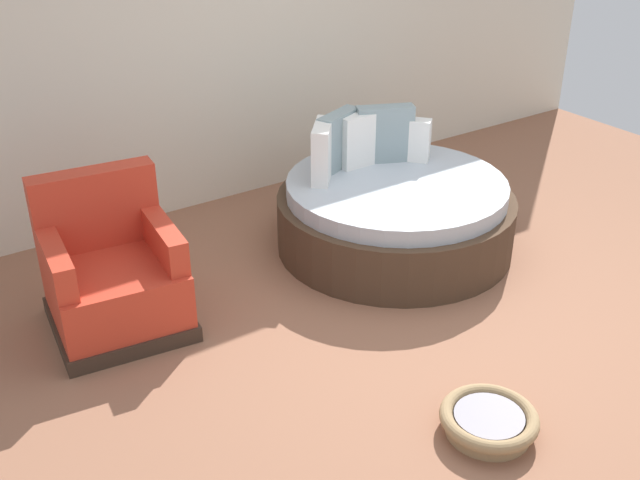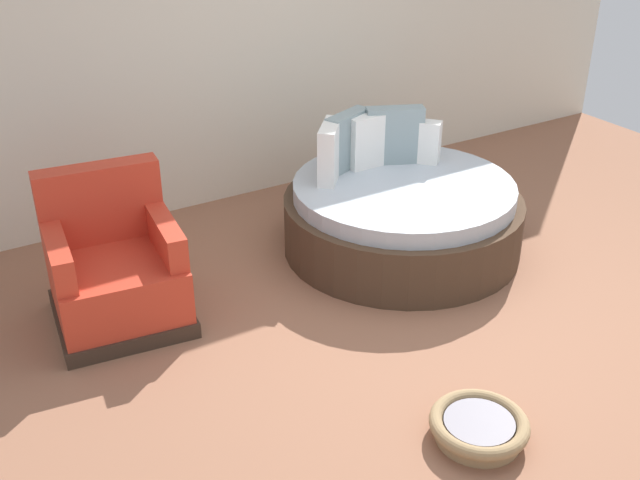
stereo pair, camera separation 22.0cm
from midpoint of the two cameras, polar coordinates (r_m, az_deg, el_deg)
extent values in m
cube|color=#936047|center=(4.92, 7.84, -6.30)|extent=(8.00, 8.00, 0.02)
cube|color=silver|center=(6.29, -7.24, 16.26)|extent=(8.00, 0.12, 2.97)
cylinder|color=#473323|center=(5.68, 4.47, 1.39)|extent=(1.74, 1.74, 0.41)
cylinder|color=#B2BCC6|center=(5.56, 4.57, 3.83)|extent=(1.60, 1.60, 0.12)
cube|color=white|center=(5.88, 5.54, 7.45)|extent=(0.30, 0.32, 0.32)
cube|color=gray|center=(5.81, 3.73, 7.86)|extent=(0.44, 0.29, 0.43)
cube|color=white|center=(5.75, 2.14, 7.49)|extent=(0.40, 0.13, 0.39)
cube|color=gray|center=(5.70, 0.28, 7.44)|extent=(0.43, 0.27, 0.41)
cube|color=white|center=(5.50, -0.96, 6.60)|extent=(0.36, 0.39, 0.41)
cube|color=#38281E|center=(5.01, -15.83, -5.69)|extent=(0.89, 0.89, 0.10)
cube|color=red|center=(4.89, -16.16, -3.54)|extent=(0.85, 0.85, 0.34)
cube|color=red|center=(4.97, -17.58, 2.28)|extent=(0.77, 0.25, 0.50)
cube|color=red|center=(4.73, -20.35, -1.49)|extent=(0.20, 0.69, 0.22)
cube|color=red|center=(4.81, -12.91, 0.17)|extent=(0.20, 0.69, 0.22)
cylinder|color=#9E7F56|center=(4.13, 10.83, -13.53)|extent=(0.44, 0.44, 0.06)
torus|color=#9E7F56|center=(4.09, 10.92, -12.85)|extent=(0.51, 0.51, 0.07)
cylinder|color=slate|center=(4.10, 10.90, -12.96)|extent=(0.36, 0.36, 0.05)
camera|label=1|loc=(0.11, -91.35, -0.72)|focal=43.08mm
camera|label=2|loc=(0.11, 88.65, 0.72)|focal=43.08mm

